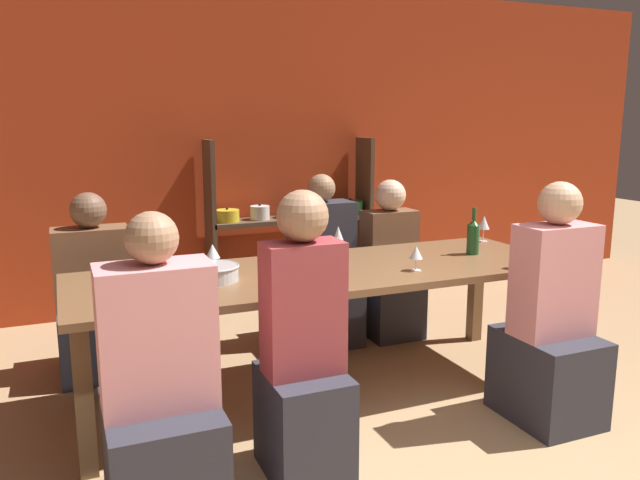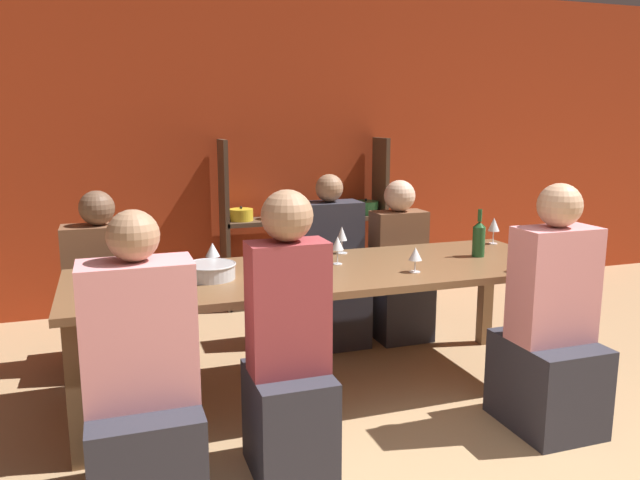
{
  "view_description": "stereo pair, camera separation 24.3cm",
  "coord_description": "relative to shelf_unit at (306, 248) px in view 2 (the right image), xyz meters",
  "views": [
    {
      "loc": [
        -1.41,
        -1.35,
        1.58
      ],
      "look_at": [
        -0.03,
        1.9,
        0.89
      ],
      "focal_mm": 35.0,
      "sensor_mm": 36.0,
      "label": 1
    },
    {
      "loc": [
        -1.18,
        -1.44,
        1.58
      ],
      "look_at": [
        -0.03,
        1.9,
        0.89
      ],
      "focal_mm": 35.0,
      "sensor_mm": 36.0,
      "label": 2
    }
  ],
  "objects": [
    {
      "name": "wall_back_red",
      "position": [
        -0.43,
        0.2,
        0.88
      ],
      "size": [
        8.8,
        0.06,
        2.7
      ],
      "color": "#B23819",
      "rests_on": "ground_plane"
    },
    {
      "name": "mixing_bowl",
      "position": [
        -1.12,
        -1.83,
        0.32
      ],
      "size": [
        0.28,
        0.28,
        0.08
      ],
      "color": "#B7BABC",
      "rests_on": "dining_table"
    },
    {
      "name": "wine_glass_white_a",
      "position": [
        -0.36,
        -1.74,
        0.39
      ],
      "size": [
        0.07,
        0.07,
        0.17
      ],
      "color": "white",
      "rests_on": "dining_table"
    },
    {
      "name": "person_near_a",
      "position": [
        0.48,
        -2.59,
        -0.0
      ],
      "size": [
        0.41,
        0.51,
        1.27
      ],
      "color": "#2D2D38",
      "rests_on": "ground_plane"
    },
    {
      "name": "dining_table",
      "position": [
        -0.47,
        -1.83,
        0.2
      ],
      "size": [
        2.83,
        0.94,
        0.74
      ],
      "color": "brown",
      "rests_on": "ground_plane"
    },
    {
      "name": "person_far_c",
      "position": [
        0.36,
        -1.08,
        -0.04
      ],
      "size": [
        0.38,
        0.48,
        1.15
      ],
      "rotation": [
        0.0,
        0.0,
        3.14
      ],
      "color": "#2D2D38",
      "rests_on": "ground_plane"
    },
    {
      "name": "wine_glass_white_c",
      "position": [
        0.55,
        -2.24,
        0.39
      ],
      "size": [
        0.07,
        0.07,
        0.16
      ],
      "color": "white",
      "rests_on": "dining_table"
    },
    {
      "name": "wine_glass_white_b",
      "position": [
        -0.69,
        -2.1,
        0.39
      ],
      "size": [
        0.08,
        0.08,
        0.16
      ],
      "color": "white",
      "rests_on": "dining_table"
    },
    {
      "name": "person_far_b",
      "position": [
        -0.15,
        -1.01,
        -0.04
      ],
      "size": [
        0.44,
        0.56,
        1.2
      ],
      "rotation": [
        0.0,
        0.0,
        3.14
      ],
      "color": "#2D2D38",
      "rests_on": "ground_plane"
    },
    {
      "name": "shelf_unit",
      "position": [
        0.0,
        0.0,
        0.0
      ],
      "size": [
        1.44,
        0.3,
        1.41
      ],
      "color": "#4C3828",
      "rests_on": "ground_plane"
    },
    {
      "name": "wine_glass_empty_b",
      "position": [
        -0.23,
        -1.46,
        0.39
      ],
      "size": [
        0.07,
        0.07,
        0.17
      ],
      "color": "white",
      "rests_on": "dining_table"
    },
    {
      "name": "wine_glass_red_b",
      "position": [
        -1.36,
        -2.1,
        0.39
      ],
      "size": [
        0.07,
        0.07,
        0.17
      ],
      "color": "white",
      "rests_on": "dining_table"
    },
    {
      "name": "person_far_a",
      "position": [
        -1.68,
        -0.98,
        -0.06
      ],
      "size": [
        0.45,
        0.56,
        1.14
      ],
      "rotation": [
        0.0,
        0.0,
        3.14
      ],
      "color": "#2D2D38",
      "rests_on": "ground_plane"
    },
    {
      "name": "person_near_b",
      "position": [
        -1.53,
        -2.63,
        -0.02
      ],
      "size": [
        0.44,
        0.55,
        1.24
      ],
      "color": "#2D2D38",
      "rests_on": "ground_plane"
    },
    {
      "name": "wine_bottle_green",
      "position": [
        0.54,
        -1.82,
        0.39
      ],
      "size": [
        0.08,
        0.08,
        0.3
      ],
      "color": "#1E4C23",
      "rests_on": "dining_table"
    },
    {
      "name": "wine_glass_empty_a",
      "position": [
        0.86,
        -1.51,
        0.4
      ],
      "size": [
        0.08,
        0.08,
        0.18
      ],
      "color": "white",
      "rests_on": "dining_table"
    },
    {
      "name": "cell_phone",
      "position": [
        -1.4,
        -1.97,
        0.28
      ],
      "size": [
        0.1,
        0.16,
        0.01
      ],
      "color": "silver",
      "rests_on": "dining_table"
    },
    {
      "name": "person_near_c",
      "position": [
        -0.9,
        -2.58,
        0.03
      ],
      "size": [
        0.34,
        0.43,
        1.29
      ],
      "color": "#2D2D38",
      "rests_on": "ground_plane"
    },
    {
      "name": "wine_glass_red_a",
      "position": [
        -1.07,
        -1.61,
        0.38
      ],
      "size": [
        0.08,
        0.08,
        0.15
      ],
      "color": "white",
      "rests_on": "dining_table"
    },
    {
      "name": "wine_glass_empty_c",
      "position": [
        -0.02,
        -2.06,
        0.37
      ],
      "size": [
        0.07,
        0.07,
        0.14
      ],
      "color": "white",
      "rests_on": "dining_table"
    }
  ]
}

